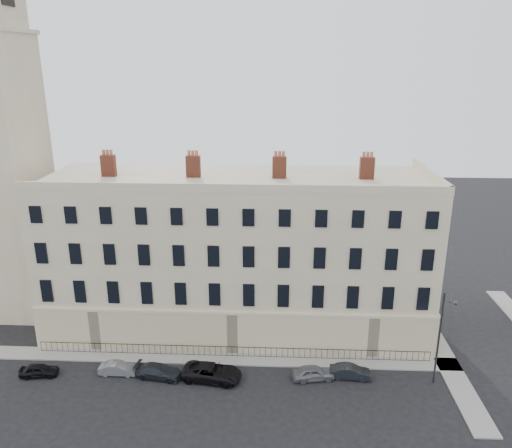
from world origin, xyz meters
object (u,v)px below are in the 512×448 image
object	(u,v)px
car_c	(159,371)
car_b	(118,368)
car_f	(350,372)
car_e	(313,373)
car_a	(39,370)
car_d	(212,372)
streetlamp	(440,335)

from	to	relation	value
car_c	car_b	bearing A→B (deg)	93.67
car_f	car_e	bearing A→B (deg)	99.97
car_c	car_f	world-z (taller)	car_c
car_a	car_f	xyz separation A→B (m)	(26.18, 0.97, 0.03)
car_a	car_d	size ratio (longest dim) A/B	0.64
car_c	car_f	bearing A→B (deg)	-79.01
car_b	car_c	distance (m)	3.55
car_a	car_b	xyz separation A→B (m)	(6.59, 0.57, -0.01)
car_b	car_d	size ratio (longest dim) A/B	0.65
car_a	car_c	xyz separation A→B (m)	(10.12, 0.27, 0.04)
car_e	car_c	bearing A→B (deg)	81.93
car_b	car_f	bearing A→B (deg)	-89.50
car_a	streetlamp	bearing A→B (deg)	-96.42
car_d	car_e	xyz separation A→B (m)	(8.42, 0.48, -0.08)
car_a	car_b	bearing A→B (deg)	-92.44
car_a	car_f	world-z (taller)	car_f
streetlamp	car_b	bearing A→B (deg)	-164.41
car_a	car_c	bearing A→B (deg)	-95.85
car_f	streetlamp	distance (m)	7.92
car_a	car_b	size ratio (longest dim) A/B	0.98
car_c	streetlamp	world-z (taller)	streetlamp
car_d	car_a	bearing A→B (deg)	98.44
car_e	streetlamp	bearing A→B (deg)	-100.32
car_b	streetlamp	size ratio (longest dim) A/B	0.39
car_d	car_f	xyz separation A→B (m)	(11.54, 0.80, -0.12)
streetlamp	car_e	bearing A→B (deg)	-164.94
car_a	streetlamp	distance (m)	33.26
car_d	car_f	distance (m)	11.57
car_c	car_d	size ratio (longest dim) A/B	0.80
car_f	streetlamp	bearing A→B (deg)	-89.32
car_c	car_e	distance (m)	12.94
car_c	car_e	bearing A→B (deg)	-79.81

